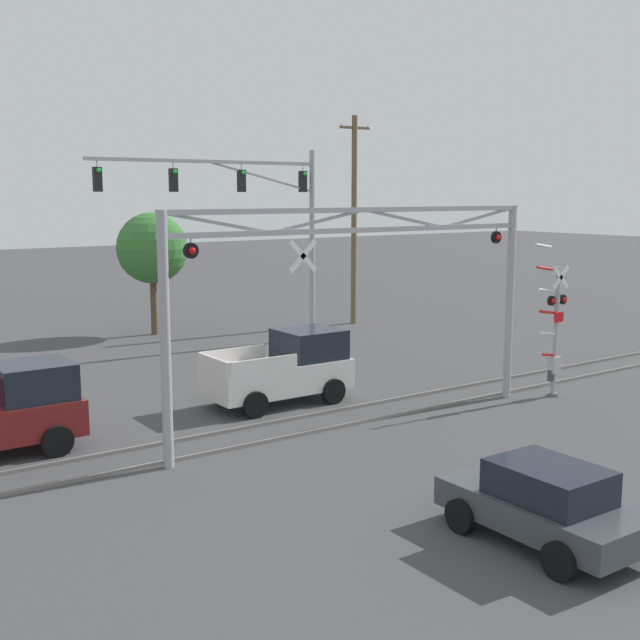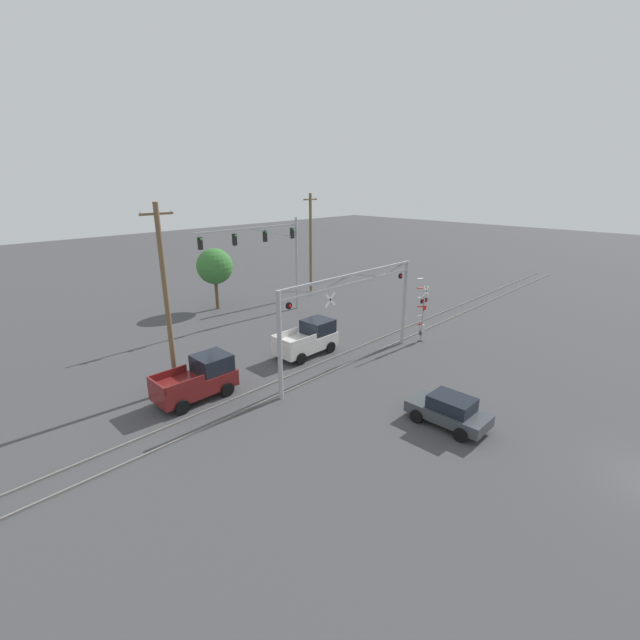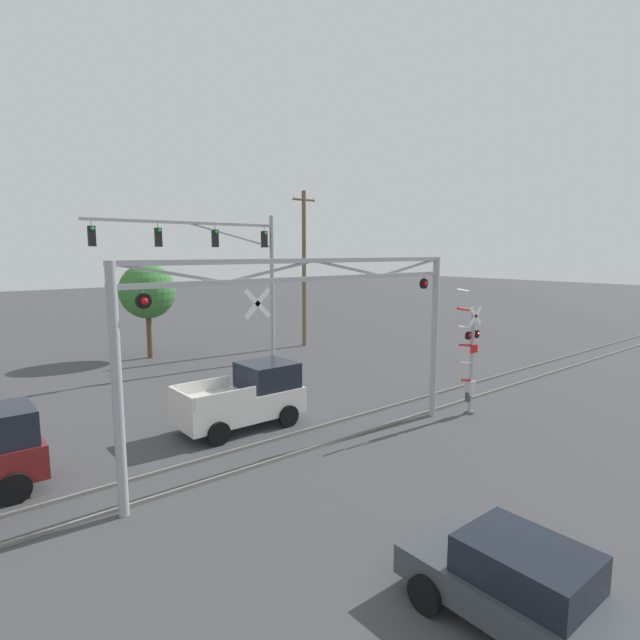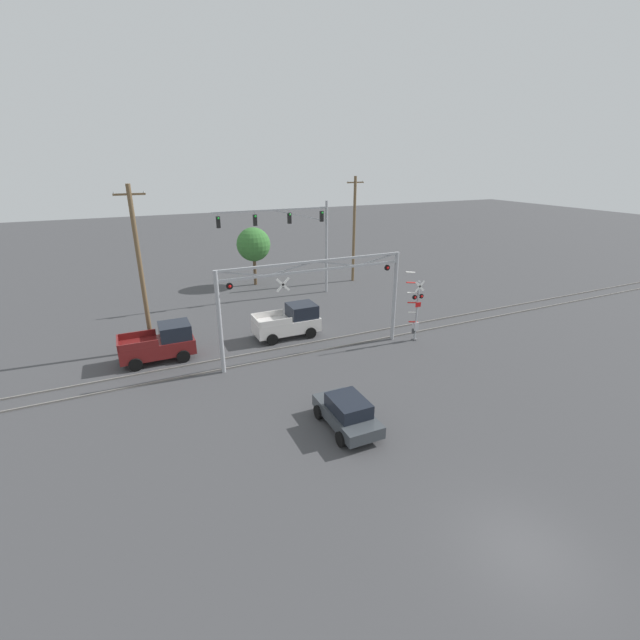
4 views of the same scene
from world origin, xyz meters
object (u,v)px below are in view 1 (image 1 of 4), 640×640
at_px(pickup_truck_lead, 285,368).
at_px(crossing_signal_mast, 554,334).
at_px(traffic_signal_span, 261,209).
at_px(sedan_waiting, 543,503).
at_px(background_tree_beyond_span, 152,248).
at_px(utility_pole_right, 354,218).
at_px(crossing_gantry, 363,278).
at_px(pickup_truck_following, 0,412).

bearing_deg(pickup_truck_lead, crossing_signal_mast, -29.90).
bearing_deg(traffic_signal_span, crossing_signal_mast, -76.65).
relative_size(sedan_waiting, background_tree_beyond_span, 0.69).
height_order(utility_pole_right, background_tree_beyond_span, utility_pole_right).
height_order(crossing_gantry, traffic_signal_span, traffic_signal_span).
xyz_separation_m(traffic_signal_span, pickup_truck_following, (-13.20, -9.08, -4.84)).
height_order(pickup_truck_lead, utility_pole_right, utility_pole_right).
bearing_deg(sedan_waiting, pickup_truck_following, 121.88).
bearing_deg(crossing_signal_mast, sedan_waiting, -141.74).
relative_size(crossing_gantry, pickup_truck_lead, 2.64).
bearing_deg(pickup_truck_lead, utility_pole_right, 45.02).
distance_m(pickup_truck_following, background_tree_beyond_span, 18.01).
relative_size(utility_pole_right, background_tree_beyond_span, 1.82).
height_order(crossing_gantry, background_tree_beyond_span, crossing_gantry).
distance_m(crossing_signal_mast, background_tree_beyond_span, 19.59).
distance_m(pickup_truck_following, utility_pole_right, 23.66).
xyz_separation_m(traffic_signal_span, background_tree_beyond_span, (-2.80, 5.32, -1.87)).
bearing_deg(background_tree_beyond_span, traffic_signal_span, -62.30).
height_order(crossing_signal_mast, utility_pole_right, utility_pole_right).
relative_size(traffic_signal_span, background_tree_beyond_span, 1.81).
relative_size(pickup_truck_following, utility_pole_right, 0.43).
bearing_deg(utility_pole_right, crossing_signal_mast, -103.57).
bearing_deg(background_tree_beyond_span, crossing_signal_mast, -72.27).
height_order(sedan_waiting, background_tree_beyond_span, background_tree_beyond_span).
distance_m(pickup_truck_lead, sedan_waiting, 11.77).
distance_m(pickup_truck_lead, utility_pole_right, 16.70).
height_order(crossing_gantry, utility_pole_right, utility_pole_right).
distance_m(crossing_signal_mast, sedan_waiting, 11.82).
xyz_separation_m(crossing_signal_mast, pickup_truck_lead, (-7.60, 4.37, -0.97)).
relative_size(traffic_signal_span, pickup_truck_following, 2.33).
bearing_deg(traffic_signal_span, pickup_truck_lead, -116.70).
bearing_deg(traffic_signal_span, pickup_truck_following, -145.49).
bearing_deg(pickup_truck_following, utility_pole_right, 29.98).
xyz_separation_m(pickup_truck_following, utility_pole_right, (20.16, 11.63, 4.27)).
bearing_deg(pickup_truck_following, background_tree_beyond_span, 54.14).
height_order(pickup_truck_following, background_tree_beyond_span, background_tree_beyond_span).
xyz_separation_m(crossing_gantry, utility_pole_right, (11.10, 15.00, 1.10)).
xyz_separation_m(sedan_waiting, background_tree_beyond_span, (3.29, 25.84, 3.27)).
distance_m(crossing_gantry, sedan_waiting, 8.99).
height_order(sedan_waiting, utility_pole_right, utility_pole_right).
bearing_deg(sedan_waiting, utility_pole_right, 60.53).
relative_size(traffic_signal_span, pickup_truck_lead, 2.26).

